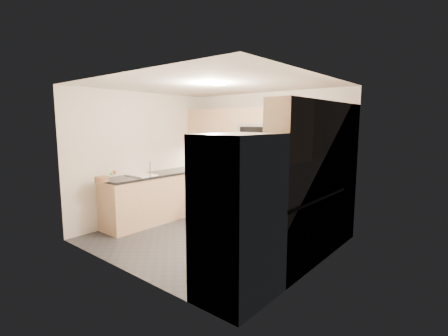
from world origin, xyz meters
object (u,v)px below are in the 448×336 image
(utensil_bowl, at_px, (332,178))
(fruit_basket, at_px, (102,179))
(refrigerator, at_px, (238,218))
(cutting_board, at_px, (213,169))
(microwave, at_px, (259,134))
(gas_range, at_px, (254,198))

(utensil_bowl, relative_size, fruit_basket, 1.04)
(refrigerator, xyz_separation_m, fruit_basket, (-2.94, 0.10, 0.08))
(refrigerator, bearing_deg, fruit_basket, 178.11)
(utensil_bowl, bearing_deg, cutting_board, -177.44)
(microwave, height_order, cutting_board, microwave)
(microwave, bearing_deg, utensil_bowl, -2.69)
(microwave, distance_m, refrigerator, 3.04)
(utensil_bowl, height_order, cutting_board, utensil_bowl)
(gas_range, relative_size, refrigerator, 0.51)
(microwave, height_order, fruit_basket, microwave)
(fruit_basket, bearing_deg, gas_range, 57.46)
(microwave, relative_size, refrigerator, 0.42)
(microwave, relative_size, cutting_board, 1.72)
(microwave, height_order, refrigerator, microwave)
(refrigerator, height_order, fruit_basket, refrigerator)
(refrigerator, distance_m, cutting_board, 3.42)
(gas_range, relative_size, cutting_board, 2.06)
(utensil_bowl, distance_m, fruit_basket, 3.82)
(gas_range, relative_size, microwave, 1.20)
(fruit_basket, bearing_deg, microwave, 58.80)
(gas_range, xyz_separation_m, cutting_board, (-1.02, -0.06, 0.49))
(gas_range, distance_m, fruit_basket, 2.81)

